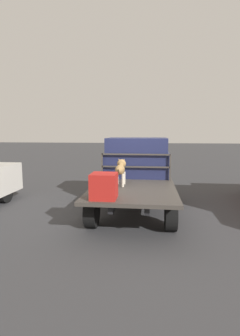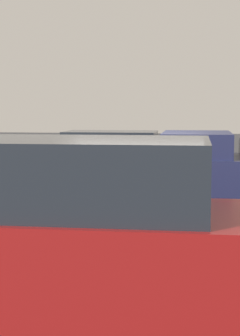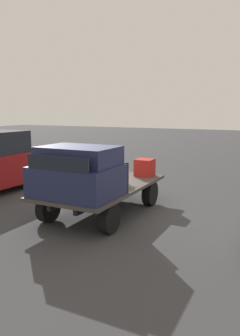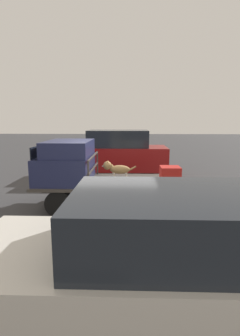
{
  "view_description": "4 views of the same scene",
  "coord_description": "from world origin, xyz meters",
  "views": [
    {
      "loc": [
        -6.62,
        -0.4,
        2.08
      ],
      "look_at": [
        -0.32,
        0.34,
        1.19
      ],
      "focal_mm": 28.0,
      "sensor_mm": 36.0,
      "label": 1
    },
    {
      "loc": [
        1.13,
        -10.12,
        2.34
      ],
      "look_at": [
        -0.32,
        0.34,
        1.19
      ],
      "focal_mm": 60.0,
      "sensor_mm": 36.0,
      "label": 2
    },
    {
      "loc": [
        7.31,
        4.19,
        2.7
      ],
      "look_at": [
        -0.32,
        0.34,
        1.19
      ],
      "focal_mm": 35.0,
      "sensor_mm": 36.0,
      "label": 3
    },
    {
      "loc": [
        -0.55,
        7.22,
        2.45
      ],
      "look_at": [
        -0.32,
        0.34,
        1.19
      ],
      "focal_mm": 28.0,
      "sensor_mm": 36.0,
      "label": 4
    }
  ],
  "objects": [
    {
      "name": "cargo_crate",
      "position": [
        -1.63,
        0.5,
        1.01
      ],
      "size": [
        0.51,
        0.51,
        0.51
      ],
      "color": "#AD1E19",
      "rests_on": "flatbed_truck"
    },
    {
      "name": "flatbed_truck",
      "position": [
        0.0,
        0.0,
        0.56
      ],
      "size": [
        3.97,
        2.01,
        0.76
      ],
      "color": "black",
      "rests_on": "ground"
    },
    {
      "name": "truck_cab",
      "position": [
        1.19,
        0.0,
        1.29
      ],
      "size": [
        1.42,
        1.89,
        1.13
      ],
      "color": "#1E2347",
      "rests_on": "flatbed_truck"
    },
    {
      "name": "truck_headboard",
      "position": [
        0.44,
        0.0,
        1.24
      ],
      "size": [
        0.04,
        1.89,
        0.72
      ],
      "color": "#3D3833",
      "rests_on": "flatbed_truck"
    },
    {
      "name": "dog",
      "position": [
        -0.21,
        0.34,
        1.16
      ],
      "size": [
        0.93,
        0.23,
        0.65
      ],
      "rotation": [
        0.0,
        0.0,
        0.12
      ],
      "color": "beige",
      "rests_on": "flatbed_truck"
    },
    {
      "name": "ground_plane",
      "position": [
        0.0,
        0.0,
        0.0
      ],
      "size": [
        80.0,
        80.0,
        0.0
      ],
      "primitive_type": "plane",
      "color": "#38383A"
    }
  ]
}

